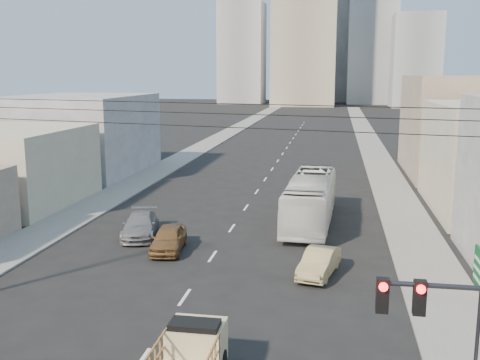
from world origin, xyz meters
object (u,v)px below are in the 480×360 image
(city_bus, at_px, (310,199))
(traffic_signal, at_px, (471,353))
(green_sign, at_px, (480,288))
(sedan_brown, at_px, (169,239))
(sedan_grey, at_px, (140,225))
(sedan_tan, at_px, (319,262))
(flatbed_pickup, at_px, (188,356))

(city_bus, height_order, traffic_signal, traffic_signal)
(green_sign, bearing_deg, city_bus, 106.31)
(sedan_brown, xyz_separation_m, sedan_grey, (-2.64, 2.53, -0.01))
(green_sign, bearing_deg, sedan_brown, 136.72)
(city_bus, height_order, green_sign, green_sign)
(traffic_signal, xyz_separation_m, green_sign, (1.39, 5.01, -0.34))
(sedan_brown, height_order, sedan_tan, sedan_brown)
(sedan_tan, relative_size, traffic_signal, 0.68)
(traffic_signal, bearing_deg, sedan_grey, 126.29)
(sedan_brown, relative_size, sedan_tan, 1.05)
(sedan_brown, bearing_deg, sedan_tan, -22.55)
(sedan_tan, bearing_deg, traffic_signal, -63.95)
(city_bus, relative_size, traffic_signal, 2.00)
(sedan_tan, bearing_deg, sedan_grey, 168.36)
(sedan_grey, bearing_deg, city_bus, 13.23)
(traffic_signal, bearing_deg, green_sign, 74.45)
(flatbed_pickup, xyz_separation_m, sedan_tan, (3.89, 11.31, -0.42))
(city_bus, bearing_deg, sedan_brown, -133.23)
(city_bus, distance_m, sedan_tan, 10.29)
(city_bus, relative_size, sedan_tan, 2.95)
(sedan_tan, height_order, traffic_signal, traffic_signal)
(sedan_brown, distance_m, sedan_tan, 9.14)
(flatbed_pickup, relative_size, green_sign, 0.88)
(sedan_tan, distance_m, sedan_grey, 12.50)
(green_sign, bearing_deg, traffic_signal, -105.55)
(flatbed_pickup, relative_size, sedan_brown, 1.03)
(sedan_tan, height_order, sedan_grey, sedan_grey)
(traffic_signal, distance_m, green_sign, 5.21)
(sedan_brown, bearing_deg, sedan_grey, 130.05)
(flatbed_pickup, relative_size, traffic_signal, 0.73)
(flatbed_pickup, distance_m, sedan_tan, 11.97)
(flatbed_pickup, distance_m, traffic_signal, 9.21)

